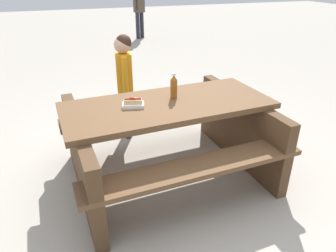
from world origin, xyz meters
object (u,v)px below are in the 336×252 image
(soda_bottle, at_px, (174,87))
(bystander_adult, at_px, (139,1))
(child_in_coat, at_px, (124,74))
(picnic_table, at_px, (168,134))
(hotdog_tray, at_px, (133,103))

(soda_bottle, distance_m, bystander_adult, 6.73)
(child_in_coat, bearing_deg, soda_bottle, 107.39)
(picnic_table, xyz_separation_m, child_in_coat, (0.18, -0.92, 0.31))
(soda_bottle, bearing_deg, child_in_coat, -72.61)
(picnic_table, xyz_separation_m, hotdog_tray, (0.30, -0.01, 0.34))
(picnic_table, height_order, child_in_coat, child_in_coat)
(soda_bottle, relative_size, bystander_adult, 0.15)
(child_in_coat, height_order, bystander_adult, bystander_adult)
(soda_bottle, xyz_separation_m, child_in_coat, (0.26, -0.84, -0.10))
(picnic_table, distance_m, soda_bottle, 0.43)
(soda_bottle, height_order, hotdog_tray, soda_bottle)
(soda_bottle, bearing_deg, picnic_table, 45.26)
(picnic_table, xyz_separation_m, bystander_adult, (-1.53, -6.65, 0.56))
(picnic_table, bearing_deg, soda_bottle, -134.74)
(soda_bottle, height_order, bystander_adult, bystander_adult)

